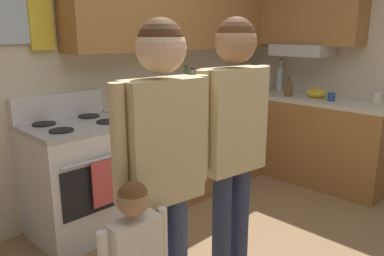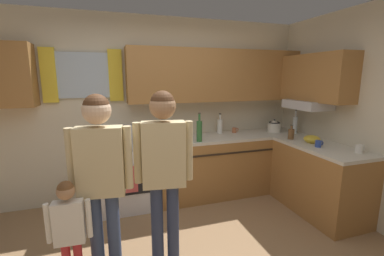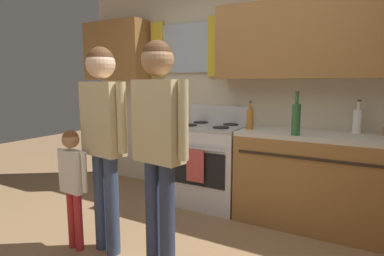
% 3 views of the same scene
% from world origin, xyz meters
% --- Properties ---
extents(back_wall_unit, '(4.60, 0.42, 2.60)m').
position_xyz_m(back_wall_unit, '(0.10, 1.81, 1.50)').
color(back_wall_unit, beige).
rests_on(back_wall_unit, ground).
extents(kitchen_counter_run, '(2.29, 1.83, 0.90)m').
position_xyz_m(kitchen_counter_run, '(1.44, 1.22, 0.45)').
color(kitchen_counter_run, '#9E6B38').
rests_on(kitchen_counter_run, ground).
extents(stove_oven, '(0.75, 0.67, 1.10)m').
position_xyz_m(stove_oven, '(-0.39, 1.54, 0.47)').
color(stove_oven, silver).
rests_on(stove_oven, ground).
extents(bottle_wine_green, '(0.08, 0.08, 0.39)m').
position_xyz_m(bottle_wine_green, '(0.57, 1.32, 1.05)').
color(bottle_wine_green, '#2D6633').
rests_on(bottle_wine_green, kitchen_counter_run).
extents(bottle_oil_amber, '(0.06, 0.06, 0.29)m').
position_xyz_m(bottle_oil_amber, '(0.09, 1.46, 1.01)').
color(bottle_oil_amber, '#B27223').
rests_on(bottle_oil_amber, kitchen_counter_run).
extents(bottle_milk_white, '(0.08, 0.08, 0.31)m').
position_xyz_m(bottle_milk_white, '(1.05, 1.71, 1.02)').
color(bottle_milk_white, white).
rests_on(bottle_milk_white, kitchen_counter_run).
extents(bottle_squat_brown, '(0.08, 0.08, 0.21)m').
position_xyz_m(bottle_squat_brown, '(1.85, 1.05, 0.98)').
color(bottle_squat_brown, brown).
rests_on(bottle_squat_brown, kitchen_counter_run).
extents(bottle_tall_clear, '(0.07, 0.07, 0.37)m').
position_xyz_m(bottle_tall_clear, '(2.16, 1.36, 1.04)').
color(bottle_tall_clear, silver).
rests_on(bottle_tall_clear, kitchen_counter_run).
extents(mug_cobalt_blue, '(0.11, 0.07, 0.08)m').
position_xyz_m(mug_cobalt_blue, '(1.90, 0.59, 0.94)').
color(mug_cobalt_blue, '#2D479E').
rests_on(mug_cobalt_blue, kitchen_counter_run).
extents(cup_terracotta, '(0.11, 0.07, 0.08)m').
position_xyz_m(cup_terracotta, '(1.29, 1.69, 0.94)').
color(cup_terracotta, '#B76642').
rests_on(cup_terracotta, kitchen_counter_run).
extents(mug_ceramic_white, '(0.13, 0.08, 0.09)m').
position_xyz_m(mug_ceramic_white, '(2.15, 0.24, 0.95)').
color(mug_ceramic_white, white).
rests_on(mug_ceramic_white, kitchen_counter_run).
extents(stovetop_kettle, '(0.27, 0.20, 0.21)m').
position_xyz_m(stovetop_kettle, '(1.91, 1.53, 1.00)').
color(stovetop_kettle, silver).
rests_on(stovetop_kettle, kitchen_counter_run).
extents(mixing_bowl, '(0.21, 0.21, 0.10)m').
position_xyz_m(mixing_bowl, '(1.98, 0.79, 0.95)').
color(mixing_bowl, gold).
rests_on(mixing_bowl, kitchen_counter_run).
extents(adult_holding_child, '(0.50, 0.22, 1.64)m').
position_xyz_m(adult_holding_child, '(-0.67, 0.21, 1.03)').
color(adult_holding_child, '#38476B').
rests_on(adult_holding_child, ground).
extents(adult_in_plaid, '(0.51, 0.22, 1.65)m').
position_xyz_m(adult_in_plaid, '(-0.15, 0.22, 1.04)').
color(adult_in_plaid, '#2D3856').
rests_on(adult_in_plaid, ground).
extents(small_child, '(0.33, 0.13, 1.00)m').
position_xyz_m(small_child, '(-0.92, 0.11, 0.63)').
color(small_child, red).
rests_on(small_child, ground).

